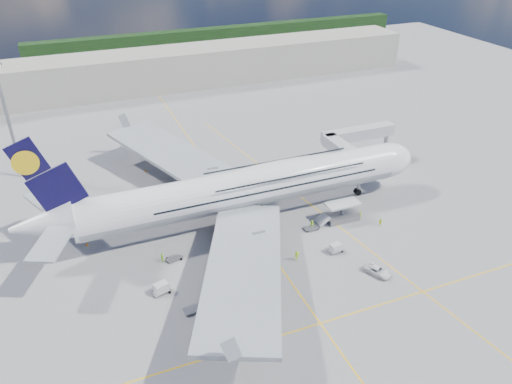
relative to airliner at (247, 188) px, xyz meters
name	(u,v)px	position (x,y,z in m)	size (l,w,h in m)	color
ground	(266,247)	(-0.26, -10.00, -6.87)	(300.00, 300.00, 0.00)	gray
taxi_line_main	(266,247)	(-0.26, -10.00, -6.86)	(0.25, 220.00, 0.01)	yellow
taxi_line_cross	(320,323)	(-0.26, -30.00, -6.86)	(120.00, 0.25, 0.01)	yellow
taxi_line_diag	(310,205)	(13.74, 0.00, -6.86)	(0.25, 100.00, 0.01)	yellow
airliner	(247,188)	(0.00, 0.00, 0.00)	(77.26, 79.15, 23.71)	white
jet_bridge	(352,141)	(29.55, 10.94, -0.02)	(18.80, 12.10, 8.50)	#B7B7BC
cargo_loader	(341,214)	(16.56, -7.11, -5.62)	(8.53, 3.20, 3.67)	silver
light_mast	(8,121)	(-40.26, 35.00, 6.34)	(3.00, 0.70, 25.50)	gray
terminal	(152,71)	(-0.26, 85.00, -0.87)	(180.00, 16.00, 12.00)	#B2AD9E
tree_line	(224,37)	(39.74, 130.00, -2.87)	(160.00, 6.00, 8.00)	#193814
dolly_row_a	(161,288)	(-20.16, -14.89, -5.89)	(3.21, 2.32, 1.83)	gray
dolly_row_b	(194,309)	(-16.52, -20.60, -6.52)	(3.26, 1.98, 0.45)	gray
dolly_row_c	(266,281)	(-4.38, -19.35, -5.89)	(3.07, 1.92, 1.83)	gray
dolly_back	(174,258)	(-16.29, -7.41, -6.56)	(3.05, 2.28, 0.40)	gray
dolly_nose_far	(336,248)	(10.36, -15.83, -5.97)	(2.81, 1.78, 1.67)	gray
dolly_nose_near	(311,228)	(9.72, -8.02, -6.56)	(2.83, 1.65, 0.40)	gray
baggage_tug	(233,266)	(-7.73, -13.63, -6.18)	(2.72, 1.94, 1.55)	white
catering_truck_inner	(171,196)	(-12.24, 11.05, -5.07)	(6.73, 3.60, 3.81)	gray
catering_truck_outer	(163,150)	(-9.00, 32.51, -4.89)	(7.63, 4.59, 4.25)	gray
service_van	(378,271)	(13.76, -23.66, -6.22)	(2.14, 4.64, 1.29)	white
crew_nose	(360,215)	(20.00, -8.50, -5.96)	(0.66, 0.44, 1.82)	#C7F119
crew_loader	(380,223)	(22.27, -11.96, -6.03)	(0.81, 0.63, 1.68)	#E2F81A
crew_wing	(162,257)	(-18.22, -7.08, -6.01)	(1.00, 0.42, 1.71)	#9BEB18
crew_van	(312,224)	(10.21, -7.31, -6.11)	(0.74, 0.48, 1.51)	#A4E718
crew_tug	(297,256)	(3.07, -15.40, -5.95)	(1.19, 0.68, 1.84)	#B8F219
cone_nose	(400,169)	(39.86, 5.94, -6.64)	(0.38, 0.38, 0.48)	orange
cone_wing_left_inner	(194,175)	(-4.84, 20.54, -6.64)	(0.38, 0.38, 0.48)	orange
cone_wing_left_outer	(146,171)	(-14.36, 26.84, -6.56)	(0.50, 0.50, 0.64)	orange
cone_wing_right_inner	(265,270)	(-3.06, -16.23, -6.58)	(0.46, 0.46, 0.59)	orange
cone_wing_right_outer	(222,313)	(-12.96, -22.92, -6.57)	(0.48, 0.48, 0.61)	orange
cone_tail	(87,244)	(-29.66, 2.54, -6.58)	(0.47, 0.47, 0.59)	orange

